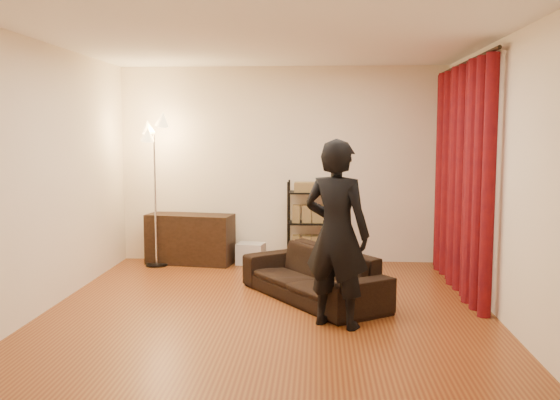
# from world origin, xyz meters

# --- Properties ---
(floor) EXTENTS (5.00, 5.00, 0.00)m
(floor) POSITION_xyz_m (0.00, 0.00, 0.00)
(floor) COLOR brown
(floor) RESTS_ON ground
(ceiling) EXTENTS (5.00, 5.00, 0.00)m
(ceiling) POSITION_xyz_m (0.00, 0.00, 2.70)
(ceiling) COLOR white
(ceiling) RESTS_ON ground
(wall_back) EXTENTS (5.00, 0.00, 5.00)m
(wall_back) POSITION_xyz_m (0.00, 2.50, 1.35)
(wall_back) COLOR white
(wall_back) RESTS_ON ground
(wall_front) EXTENTS (5.00, 0.00, 5.00)m
(wall_front) POSITION_xyz_m (0.00, -2.50, 1.35)
(wall_front) COLOR white
(wall_front) RESTS_ON ground
(wall_left) EXTENTS (0.00, 5.00, 5.00)m
(wall_left) POSITION_xyz_m (-2.25, 0.00, 1.35)
(wall_left) COLOR white
(wall_left) RESTS_ON ground
(wall_right) EXTENTS (0.00, 5.00, 5.00)m
(wall_right) POSITION_xyz_m (2.25, 0.00, 1.35)
(wall_right) COLOR white
(wall_right) RESTS_ON ground
(curtain_rod) EXTENTS (0.04, 2.65, 0.04)m
(curtain_rod) POSITION_xyz_m (2.15, 1.12, 2.58)
(curtain_rod) COLOR black
(curtain_rod) RESTS_ON wall_right
(curtain) EXTENTS (0.22, 2.65, 2.55)m
(curtain) POSITION_xyz_m (2.13, 1.12, 1.28)
(curtain) COLOR maroon
(curtain) RESTS_ON ground
(sofa) EXTENTS (1.67, 1.95, 0.54)m
(sofa) POSITION_xyz_m (0.44, 0.47, 0.27)
(sofa) COLOR black
(sofa) RESTS_ON ground
(person) EXTENTS (0.76, 0.66, 1.75)m
(person) POSITION_xyz_m (0.67, -0.45, 0.87)
(person) COLOR black
(person) RESTS_ON ground
(media_cabinet) EXTENTS (1.23, 0.63, 0.68)m
(media_cabinet) POSITION_xyz_m (-1.26, 2.22, 0.34)
(media_cabinet) COLOR black
(media_cabinet) RESTS_ON ground
(storage_boxes) EXTENTS (0.40, 0.33, 0.30)m
(storage_boxes) POSITION_xyz_m (-0.42, 2.21, 0.15)
(storage_boxes) COLOR silver
(storage_boxes) RESTS_ON ground
(wire_shelf) EXTENTS (0.54, 0.40, 1.15)m
(wire_shelf) POSITION_xyz_m (0.36, 2.28, 0.57)
(wire_shelf) COLOR black
(wire_shelf) RESTS_ON ground
(floor_lamp) EXTENTS (0.39, 0.39, 1.97)m
(floor_lamp) POSITION_xyz_m (-1.68, 2.04, 0.99)
(floor_lamp) COLOR silver
(floor_lamp) RESTS_ON ground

